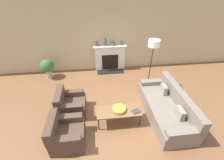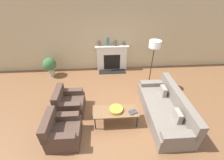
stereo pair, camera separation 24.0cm
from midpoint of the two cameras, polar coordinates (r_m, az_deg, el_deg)
ground_plane at (r=4.64m, az=3.72°, el=-13.83°), size 18.00×18.00×0.00m
wall_back at (r=6.50m, az=0.77°, el=16.10°), size 18.00×0.06×2.90m
fireplace at (r=6.70m, az=0.98°, el=8.33°), size 1.43×0.59×1.12m
couch at (r=4.74m, az=20.99°, el=-10.29°), size 0.96×2.29×0.84m
armchair_near at (r=4.08m, az=-16.88°, el=-18.26°), size 0.80×0.83×0.79m
armchair_far at (r=4.76m, az=-14.67°, el=-8.56°), size 0.80×0.83×0.79m
coffee_table at (r=4.20m, az=3.11°, el=-12.03°), size 1.22×0.49×0.45m
bowl at (r=4.15m, az=3.28°, el=-11.04°), size 0.37×0.37×0.08m
book at (r=4.18m, az=9.69°, el=-11.95°), size 0.26×0.23×0.02m
floor_lamp at (r=5.18m, az=17.12°, el=11.38°), size 0.38×0.38×1.84m
mantel_vase_left at (r=6.43m, az=-3.86°, el=13.69°), size 0.10×0.10×0.21m
mantel_vase_center_left at (r=6.42m, az=-0.57°, el=14.34°), size 0.08×0.08×0.34m
mantel_vase_center_right at (r=6.47m, az=2.33°, el=13.78°), size 0.13×0.13×0.19m
mantel_vase_right at (r=6.52m, az=5.65°, el=13.63°), size 0.10×0.10×0.15m
potted_plant at (r=6.67m, az=-21.66°, el=5.29°), size 0.53×0.53×0.81m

